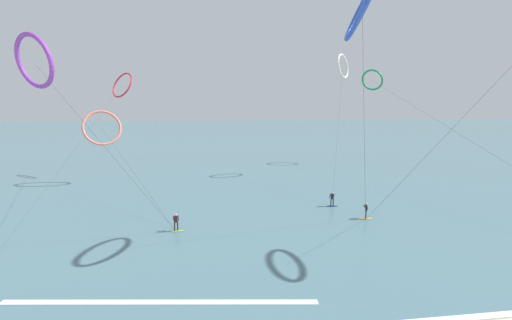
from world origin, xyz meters
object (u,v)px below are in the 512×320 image
Objects in this scene: surfer_lime at (176,224)px; kite_ivory at (343,66)px; kite_violet at (34,61)px; surfer_navy at (332,200)px; kite_emerald at (373,80)px; kite_coral at (102,128)px; kite_cobalt at (362,8)px; kite_crimson at (122,85)px; surfer_amber at (366,212)px.

kite_ivory reaches higher than surfer_lime.
surfer_navy is at bearing -127.54° from kite_violet.
kite_emerald is at bearing -106.61° from kite_violet.
kite_ivory is (36.90, 4.08, 9.35)m from kite_coral.
kite_cobalt reaches higher than kite_emerald.
kite_coral is at bearing -49.78° from kite_violet.
kite_ivory is at bearing -80.39° from surfer_navy.
kite_ivory reaches higher than kite_violet.
kite_violet is (-26.01, -10.25, 14.18)m from surfer_navy.
kite_violet is (2.46, -30.57, 0.44)m from kite_crimson.
kite_violet is at bearing -104.81° from kite_coral.
kite_coral is 1.04× the size of kite_cobalt.
kite_emerald is (16.08, 28.24, 15.20)m from surfer_navy.
kite_violet is (-28.20, -5.77, 14.18)m from surfer_amber.
surfer_lime is at bearing -125.72° from kite_violet.
kite_emerald is at bearing -89.70° from surfer_navy.
kite_ivory is 29.05m from kite_cobalt.
surfer_navy is 1.00× the size of surfer_lime.
surfer_amber is at bearing 0.57° from kite_crimson.
kite_crimson is 30.67m from kite_violet.
surfer_amber is 0.04× the size of kite_crimson.
kite_emerald is (32.96, 34.56, 15.20)m from surfer_lime.
kite_crimson is (1.57, 5.88, 6.30)m from kite_coral.
kite_ivory is 0.92× the size of kite_cobalt.
kite_violet is (-9.13, -3.94, 14.18)m from surfer_lime.
kite_cobalt is (-7.98, -27.87, 1.86)m from kite_ivory.
kite_violet is at bearing 10.27° from surfer_lime.
kite_violet reaches higher than surfer_amber.
kite_cobalt is at bearing -10.76° from surfer_amber.
kite_ivory reaches higher than surfer_navy.
surfer_navy is at bearing 4.02° from kite_crimson.
kite_coral is 0.45× the size of kite_emerald.
kite_ivory reaches higher than kite_crimson.
kite_cobalt reaches higher than kite_ivory.
surfer_navy and surfer_lime have the same top height.
surfer_navy is at bearing -49.76° from kite_coral.
kite_cobalt is (-17.20, -37.59, 3.45)m from kite_emerald.
kite_crimson reaches higher than surfer_amber.
surfer_amber is 41.76m from kite_crimson.
surfer_lime is at bearing -61.01° from surfer_amber.
kite_ivory is 13.49m from kite_emerald.
kite_coral reaches higher than surfer_amber.
kite_coral is 48.76m from kite_emerald.
kite_coral is 38.29m from kite_ivory.
kite_emerald reaches higher than kite_coral.
surfer_amber is 32.09m from kite_violet.
surfer_amber is 0.03× the size of kite_emerald.
kite_emerald is (13.88, 32.73, 15.20)m from surfer_amber.
kite_cobalt is 1.30× the size of kite_violet.
kite_violet reaches higher than surfer_navy.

